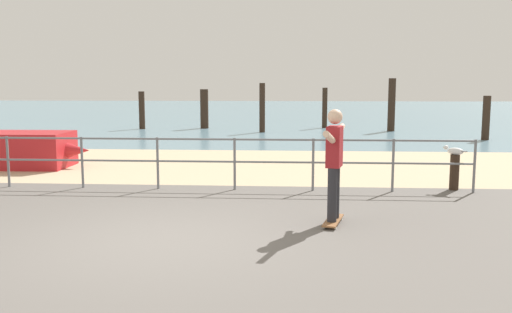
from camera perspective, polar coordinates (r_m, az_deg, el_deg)
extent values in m
cube|color=#605B56|center=(6.54, -12.75, -11.28)|extent=(24.00, 10.00, 0.04)
cube|color=tan|center=(14.20, -3.58, -0.89)|extent=(24.00, 6.00, 0.04)
cube|color=slate|center=(42.01, 1.32, 4.76)|extent=(72.00, 50.00, 0.04)
cylinder|color=slate|center=(12.09, -24.59, -0.54)|extent=(0.05, 0.05, 1.05)
cylinder|color=slate|center=(11.44, -17.78, -0.64)|extent=(0.05, 0.05, 1.05)
cylinder|color=slate|center=(10.97, -10.28, -0.74)|extent=(0.05, 0.05, 1.05)
cylinder|color=slate|center=(10.70, -2.26, -0.83)|extent=(0.05, 0.05, 1.05)
cylinder|color=slate|center=(10.65, 6.01, -0.91)|extent=(0.05, 0.05, 1.05)
cylinder|color=slate|center=(10.82, 14.19, -0.97)|extent=(0.05, 0.05, 1.05)
cylinder|color=slate|center=(11.20, 21.96, -1.00)|extent=(0.05, 0.05, 1.05)
cylinder|color=slate|center=(10.91, -10.34, 1.83)|extent=(12.31, 0.04, 0.04)
cylinder|color=slate|center=(10.96, -10.29, -0.47)|extent=(12.31, 0.04, 0.04)
cone|color=#B21E23|center=(14.37, -19.16, 0.62)|extent=(1.12, 0.79, 0.77)
cube|color=brown|center=(8.25, 8.09, -6.66)|extent=(0.39, 0.82, 0.02)
cylinder|color=silver|center=(8.54, 7.87, -6.45)|extent=(0.04, 0.07, 0.06)
cylinder|color=silver|center=(8.52, 8.94, -6.51)|extent=(0.04, 0.07, 0.06)
cylinder|color=silver|center=(8.01, 7.18, -7.39)|extent=(0.04, 0.07, 0.06)
cylinder|color=silver|center=(7.98, 8.32, -7.46)|extent=(0.04, 0.07, 0.06)
cylinder|color=#26262B|center=(8.28, 8.29, -3.69)|extent=(0.14, 0.14, 0.80)
cylinder|color=#26262B|center=(8.05, 8.00, -4.02)|extent=(0.14, 0.14, 0.80)
cube|color=maroon|center=(8.05, 8.24, 1.04)|extent=(0.28, 0.40, 0.60)
sphere|color=beige|center=(8.02, 8.30, 4.16)|extent=(0.22, 0.22, 0.22)
cylinder|color=beige|center=(8.47, 8.76, 2.56)|extent=(0.22, 0.56, 0.23)
cylinder|color=beige|center=(7.60, 7.71, 2.01)|extent=(0.22, 0.56, 0.23)
cylinder|color=#332319|center=(11.39, 20.11, -1.62)|extent=(0.18, 0.18, 0.72)
ellipsoid|color=white|center=(11.34, 20.21, 0.52)|extent=(0.34, 0.31, 0.14)
sphere|color=white|center=(11.40, 19.33, 0.90)|extent=(0.09, 0.09, 0.09)
cone|color=gold|center=(11.42, 19.10, 0.92)|extent=(0.05, 0.05, 0.02)
cube|color=slate|center=(11.28, 20.97, 0.50)|extent=(0.14, 0.14, 0.02)
cylinder|color=#332319|center=(25.81, -11.90, 4.76)|extent=(0.27, 0.27, 1.76)
cylinder|color=#332319|center=(25.74, -5.45, 4.98)|extent=(0.38, 0.38, 1.85)
cylinder|color=#332319|center=(23.48, 0.66, 5.12)|extent=(0.25, 0.25, 2.14)
cylinder|color=#332319|center=(26.11, 7.23, 5.07)|extent=(0.24, 0.24, 1.92)
cylinder|color=#332319|center=(24.80, 14.05, 5.26)|extent=(0.32, 0.32, 2.35)
cylinder|color=#332319|center=(22.01, 23.01, 3.73)|extent=(0.28, 0.28, 1.67)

